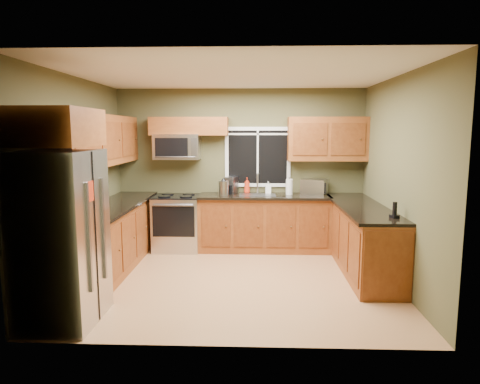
# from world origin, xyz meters

# --- Properties ---
(floor) EXTENTS (4.20, 4.20, 0.00)m
(floor) POSITION_xyz_m (0.00, 0.00, 0.00)
(floor) COLOR #AE794C
(floor) RESTS_ON ground
(ceiling) EXTENTS (4.20, 4.20, 0.00)m
(ceiling) POSITION_xyz_m (0.00, 0.00, 2.70)
(ceiling) COLOR white
(ceiling) RESTS_ON back_wall
(back_wall) EXTENTS (4.20, 0.00, 4.20)m
(back_wall) POSITION_xyz_m (0.00, 1.80, 1.35)
(back_wall) COLOR #4D4A2C
(back_wall) RESTS_ON ground
(front_wall) EXTENTS (4.20, 0.00, 4.20)m
(front_wall) POSITION_xyz_m (0.00, -1.80, 1.35)
(front_wall) COLOR #4D4A2C
(front_wall) RESTS_ON ground
(left_wall) EXTENTS (0.00, 3.60, 3.60)m
(left_wall) POSITION_xyz_m (-2.10, 0.00, 1.35)
(left_wall) COLOR #4D4A2C
(left_wall) RESTS_ON ground
(right_wall) EXTENTS (0.00, 3.60, 3.60)m
(right_wall) POSITION_xyz_m (2.10, 0.00, 1.35)
(right_wall) COLOR #4D4A2C
(right_wall) RESTS_ON ground
(window) EXTENTS (1.12, 0.03, 1.02)m
(window) POSITION_xyz_m (0.30, 1.78, 1.55)
(window) COLOR white
(window) RESTS_ON back_wall
(base_cabinets_left) EXTENTS (0.60, 2.65, 0.90)m
(base_cabinets_left) POSITION_xyz_m (-1.80, 0.48, 0.45)
(base_cabinets_left) COLOR brown
(base_cabinets_left) RESTS_ON ground
(countertop_left) EXTENTS (0.65, 2.65, 0.04)m
(countertop_left) POSITION_xyz_m (-1.78, 0.48, 0.92)
(countertop_left) COLOR black
(countertop_left) RESTS_ON base_cabinets_left
(base_cabinets_back) EXTENTS (2.17, 0.60, 0.90)m
(base_cabinets_back) POSITION_xyz_m (0.42, 1.50, 0.45)
(base_cabinets_back) COLOR brown
(base_cabinets_back) RESTS_ON ground
(countertop_back) EXTENTS (2.17, 0.65, 0.04)m
(countertop_back) POSITION_xyz_m (0.42, 1.48, 0.92)
(countertop_back) COLOR black
(countertop_back) RESTS_ON base_cabinets_back
(base_cabinets_peninsula) EXTENTS (0.60, 2.52, 0.90)m
(base_cabinets_peninsula) POSITION_xyz_m (1.80, 0.54, 0.45)
(base_cabinets_peninsula) COLOR brown
(base_cabinets_peninsula) RESTS_ON ground
(countertop_peninsula) EXTENTS (0.65, 2.50, 0.04)m
(countertop_peninsula) POSITION_xyz_m (1.78, 0.55, 0.92)
(countertop_peninsula) COLOR black
(countertop_peninsula) RESTS_ON base_cabinets_peninsula
(upper_cabinets_left) EXTENTS (0.33, 2.65, 0.72)m
(upper_cabinets_left) POSITION_xyz_m (-1.94, 0.48, 1.86)
(upper_cabinets_left) COLOR brown
(upper_cabinets_left) RESTS_ON left_wall
(upper_cabinets_back_left) EXTENTS (1.30, 0.33, 0.30)m
(upper_cabinets_back_left) POSITION_xyz_m (-0.85, 1.64, 2.07)
(upper_cabinets_back_left) COLOR brown
(upper_cabinets_back_left) RESTS_ON back_wall
(upper_cabinets_back_right) EXTENTS (1.30, 0.33, 0.72)m
(upper_cabinets_back_right) POSITION_xyz_m (1.45, 1.64, 1.86)
(upper_cabinets_back_right) COLOR brown
(upper_cabinets_back_right) RESTS_ON back_wall
(upper_cabinet_over_fridge) EXTENTS (0.72, 0.90, 0.38)m
(upper_cabinet_over_fridge) POSITION_xyz_m (-1.74, -1.30, 2.03)
(upper_cabinet_over_fridge) COLOR brown
(upper_cabinet_over_fridge) RESTS_ON left_wall
(refrigerator) EXTENTS (0.74, 0.90, 1.80)m
(refrigerator) POSITION_xyz_m (-1.74, -1.30, 0.90)
(refrigerator) COLOR #B7B7BC
(refrigerator) RESTS_ON ground
(range) EXTENTS (0.76, 0.69, 0.94)m
(range) POSITION_xyz_m (-1.05, 1.47, 0.47)
(range) COLOR #B7B7BC
(range) RESTS_ON ground
(microwave) EXTENTS (0.76, 0.41, 0.42)m
(microwave) POSITION_xyz_m (-1.05, 1.61, 1.73)
(microwave) COLOR #B7B7BC
(microwave) RESTS_ON back_wall
(sink) EXTENTS (0.60, 0.42, 0.36)m
(sink) POSITION_xyz_m (0.30, 1.49, 0.95)
(sink) COLOR slate
(sink) RESTS_ON countertop_back
(toaster_oven) EXTENTS (0.49, 0.44, 0.25)m
(toaster_oven) POSITION_xyz_m (1.25, 1.62, 1.07)
(toaster_oven) COLOR #B7B7BC
(toaster_oven) RESTS_ON countertop_back
(coffee_maker) EXTENTS (0.23, 0.27, 0.28)m
(coffee_maker) POSITION_xyz_m (-0.14, 1.64, 1.07)
(coffee_maker) COLOR slate
(coffee_maker) RESTS_ON countertop_back
(kettle) EXTENTS (0.21, 0.21, 0.30)m
(kettle) POSITION_xyz_m (-0.26, 1.41, 1.08)
(kettle) COLOR #B7B7BC
(kettle) RESTS_ON countertop_back
(paper_towel_roll) EXTENTS (0.12, 0.12, 0.29)m
(paper_towel_roll) POSITION_xyz_m (0.83, 1.55, 1.07)
(paper_towel_roll) COLOR white
(paper_towel_roll) RESTS_ON countertop_back
(soap_bottle_a) EXTENTS (0.11, 0.11, 0.27)m
(soap_bottle_a) POSITION_xyz_m (0.12, 1.70, 1.07)
(soap_bottle_a) COLOR red
(soap_bottle_a) RESTS_ON countertop_back
(soap_bottle_b) EXTENTS (0.10, 0.10, 0.20)m
(soap_bottle_b) POSITION_xyz_m (0.48, 1.68, 1.04)
(soap_bottle_b) COLOR white
(soap_bottle_b) RESTS_ON countertop_back
(cordless_phone) EXTENTS (0.12, 0.12, 0.20)m
(cordless_phone) POSITION_xyz_m (1.96, -0.35, 1.00)
(cordless_phone) COLOR black
(cordless_phone) RESTS_ON countertop_peninsula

